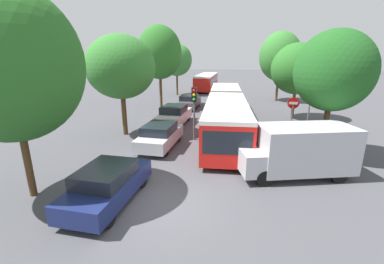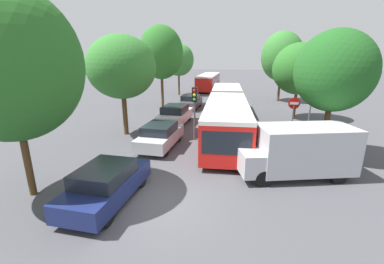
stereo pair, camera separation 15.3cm
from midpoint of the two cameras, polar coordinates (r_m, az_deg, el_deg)
name	(u,v)px [view 1 (the left image)]	position (r m, az deg, el deg)	size (l,w,h in m)	color
ground_plane	(164,203)	(9.93, -6.76, -15.47)	(200.00, 200.00, 0.00)	#47474C
articulated_bus	(226,108)	(19.58, 7.29, 5.21)	(3.23, 16.95, 2.50)	red
city_bus_rear	(207,81)	(42.37, 3.16, 11.31)	(2.79, 11.33, 2.43)	red
queued_car_navy	(108,184)	(10.11, -18.63, -10.93)	(2.00, 4.23, 1.44)	navy
queued_car_silver	(160,135)	(15.30, -7.41, -0.77)	(2.00, 4.24, 1.44)	#B7BABF
queued_car_white	(174,115)	(20.48, -4.16, 3.86)	(2.10, 4.46, 1.52)	white
queued_car_graphite	(189,102)	(26.73, -0.79, 6.76)	(1.94, 4.11, 1.40)	#47474C
white_van	(299,150)	(12.37, 22.42, -3.65)	(5.33, 3.16, 2.31)	#B7BABF
traffic_light	(194,102)	(16.09, 0.20, 6.70)	(0.33, 0.37, 3.40)	#56595E
no_entry_sign	(292,113)	(17.07, 21.16, 4.03)	(0.70, 0.08, 2.82)	#56595E
direction_sign_post	(310,100)	(18.21, 24.57, 6.55)	(0.10, 1.40, 3.60)	#56595E
tree_left_near	(8,65)	(10.96, -35.98, 12.04)	(4.89, 4.89, 7.66)	#51381E
tree_left_mid	(121,67)	(17.80, -15.81, 13.70)	(4.49, 4.49, 6.63)	#51381E
tree_left_far	(160,53)	(27.55, -7.40, 17.12)	(4.50, 4.50, 8.28)	#51381E
tree_left_distant	(177,60)	(36.14, -3.53, 15.72)	(4.12, 4.12, 6.92)	#51381E
tree_right_near	(334,71)	(14.78, 28.72, 11.76)	(3.81, 3.81, 6.54)	#51381E
tree_right_mid	(297,69)	(23.52, 22.20, 12.86)	(4.26, 4.26, 6.33)	#51381E
tree_right_far	(280,56)	(32.66, 18.86, 15.60)	(4.75, 4.75, 8.01)	#51381E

